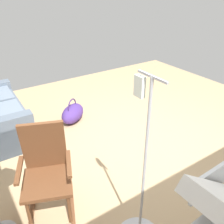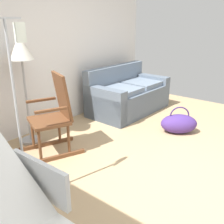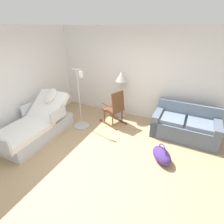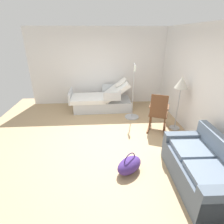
# 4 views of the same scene
# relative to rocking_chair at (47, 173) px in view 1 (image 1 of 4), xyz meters

# --- Properties ---
(ground_plane) EXTENTS (6.40, 6.40, 0.00)m
(ground_plane) POSITION_rel_rocking_chair_xyz_m (0.34, -1.58, -0.50)
(ground_plane) COLOR tan
(rocking_chair) EXTENTS (0.88, 0.72, 1.05)m
(rocking_chair) POSITION_rel_rocking_chair_xyz_m (0.00, 0.00, 0.00)
(rocking_chair) COLOR brown
(rocking_chair) RESTS_ON ground
(duffel_bag) EXTENTS (0.60, 0.64, 0.43)m
(duffel_bag) POSITION_rel_rocking_chair_xyz_m (1.58, -1.02, -0.35)
(duffel_bag) COLOR #472D7A
(duffel_bag) RESTS_ON ground
(iv_pole) EXTENTS (0.44, 0.44, 1.69)m
(iv_pole) POSITION_rel_rocking_chair_xyz_m (-0.82, -0.56, -0.25)
(iv_pole) COLOR #B2B5BA
(iv_pole) RESTS_ON ground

